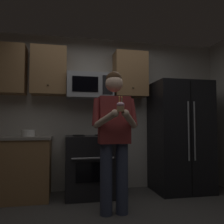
{
  "coord_description": "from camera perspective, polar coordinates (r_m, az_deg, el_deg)",
  "views": [
    {
      "loc": [
        -0.57,
        -2.35,
        1.09
      ],
      "look_at": [
        0.03,
        0.53,
        1.25
      ],
      "focal_mm": 38.06,
      "sensor_mm": 36.0,
      "label": 1
    }
  ],
  "objects": [
    {
      "name": "counter_left",
      "position": [
        3.89,
        -25.19,
        -12.13
      ],
      "size": [
        1.44,
        0.66,
        0.92
      ],
      "color": "#9E7247",
      "rests_on": "ground"
    },
    {
      "name": "person",
      "position": [
        2.94,
        0.56,
        -4.96
      ],
      "size": [
        0.6,
        0.48,
        1.76
      ],
      "color": "#383F59",
      "rests_on": "ground"
    },
    {
      "name": "wall_back",
      "position": [
        4.15,
        -3.75,
        -0.23
      ],
      "size": [
        4.4,
        0.1,
        2.6
      ],
      "primitive_type": "cube",
      "color": "beige",
      "rests_on": "ground"
    },
    {
      "name": "microwave",
      "position": [
        3.91,
        -5.37,
        6.17
      ],
      "size": [
        0.74,
        0.41,
        0.4
      ],
      "color": "#9EA0A5"
    },
    {
      "name": "cabinet_row_upper",
      "position": [
        3.98,
        -13.8,
        9.44
      ],
      "size": [
        2.78,
        0.36,
        0.76
      ],
      "color": "#9E7247"
    },
    {
      "name": "oven_range",
      "position": [
        3.79,
        -5.27,
        -12.67
      ],
      "size": [
        0.76,
        0.7,
        0.93
      ],
      "color": "black",
      "rests_on": "ground"
    },
    {
      "name": "refrigerator",
      "position": [
        4.15,
        16.01,
        -5.64
      ],
      "size": [
        0.9,
        0.75,
        1.8
      ],
      "color": "black",
      "rests_on": "ground"
    },
    {
      "name": "bowl_large_white",
      "position": [
        3.78,
        -19.48,
        -4.76
      ],
      "size": [
        0.21,
        0.21,
        0.1
      ],
      "color": "white",
      "rests_on": "counter_left"
    },
    {
      "name": "cupcake",
      "position": [
        2.63,
        2.07,
        1.32
      ],
      "size": [
        0.09,
        0.09,
        0.17
      ],
      "color": "#A87F56"
    }
  ]
}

